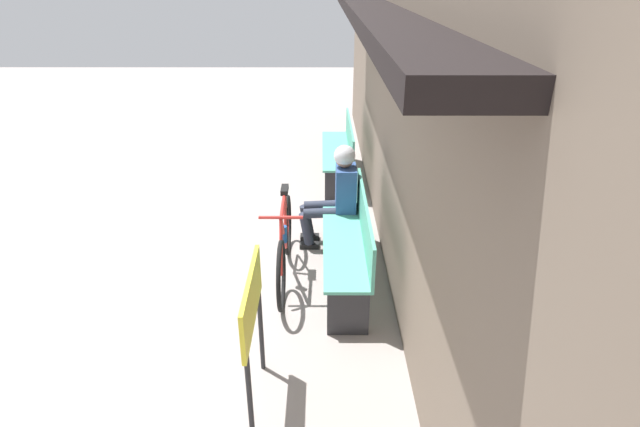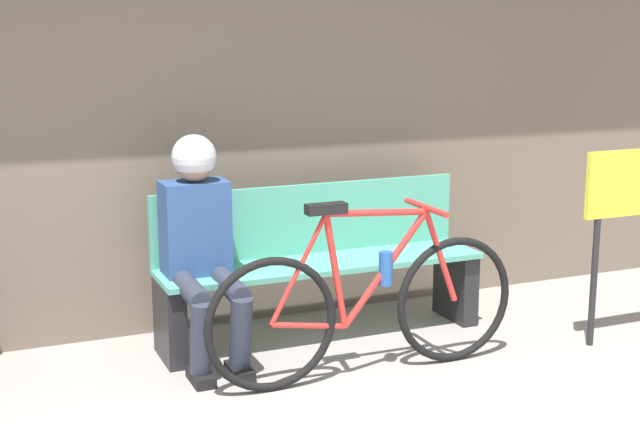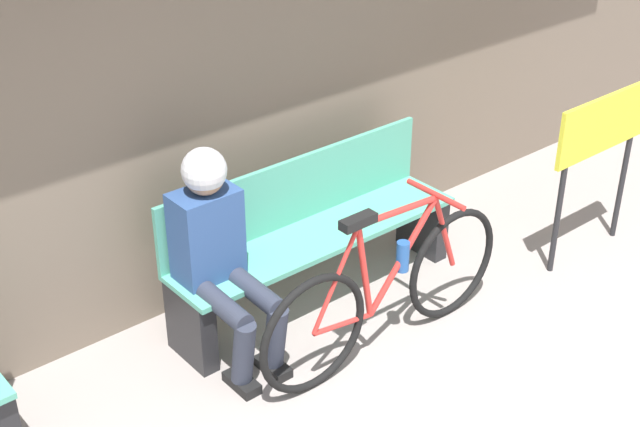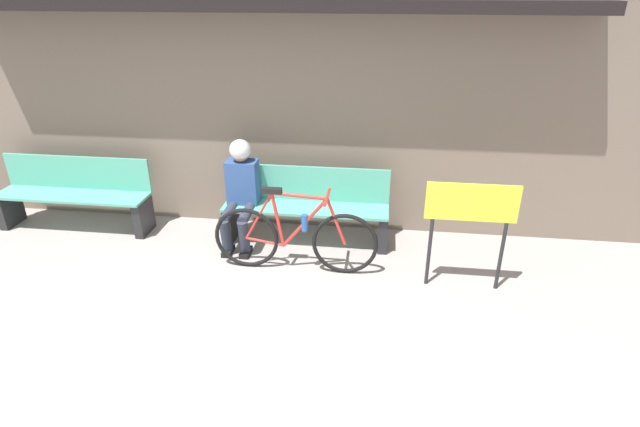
# 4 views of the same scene
# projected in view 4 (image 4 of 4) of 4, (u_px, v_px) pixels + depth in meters

# --- Properties ---
(ground_plane) EXTENTS (24.00, 24.00, 0.00)m
(ground_plane) POSITION_uv_depth(u_px,v_px,m) (189.00, 404.00, 3.54)
(ground_plane) COLOR gray
(storefront_wall) EXTENTS (12.00, 0.56, 3.20)m
(storefront_wall) POSITION_uv_depth(u_px,v_px,m) (270.00, 86.00, 5.49)
(storefront_wall) COLOR #756656
(storefront_wall) RESTS_ON ground_plane
(park_bench_near) EXTENTS (1.83, 0.42, 0.85)m
(park_bench_near) POSITION_uv_depth(u_px,v_px,m) (306.00, 208.00, 5.58)
(park_bench_near) COLOR #51A88E
(park_bench_near) RESTS_ON ground_plane
(bicycle) EXTENTS (1.67, 0.40, 0.90)m
(bicycle) POSITION_uv_depth(u_px,v_px,m) (295.00, 238.00, 5.02)
(bicycle) COLOR black
(bicycle) RESTS_ON ground_plane
(person_seated) EXTENTS (0.34, 0.63, 1.18)m
(person_seated) POSITION_uv_depth(u_px,v_px,m) (240.00, 186.00, 5.44)
(person_seated) COLOR #2D3342
(person_seated) RESTS_ON ground_plane
(park_bench_far) EXTENTS (1.81, 0.42, 0.85)m
(park_bench_far) POSITION_uv_depth(u_px,v_px,m) (75.00, 196.00, 5.90)
(park_bench_far) COLOR #51A88E
(park_bench_far) RESTS_ON ground_plane
(signboard) EXTENTS (0.83, 0.04, 1.07)m
(signboard) POSITION_uv_depth(u_px,v_px,m) (471.00, 212.00, 4.56)
(signboard) COLOR #232326
(signboard) RESTS_ON ground_plane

